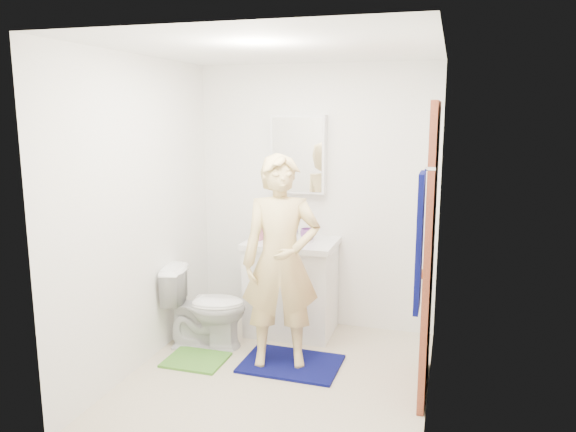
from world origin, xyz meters
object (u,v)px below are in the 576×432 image
object	(u,v)px
towel	(420,243)
soap_dispenser	(258,228)
vanity_cabinet	(292,289)
medicine_cabinet	(299,154)
toothbrush_cup	(308,234)
toilet	(205,307)
man	(281,262)

from	to	relation	value
towel	soap_dispenser	distance (m)	2.09
vanity_cabinet	medicine_cabinet	distance (m)	1.22
vanity_cabinet	toothbrush_cup	world-z (taller)	toothbrush_cup
towel	toothbrush_cup	world-z (taller)	towel
toilet	soap_dispenser	xyz separation A→B (m)	(0.32, 0.46, 0.60)
vanity_cabinet	soap_dispenser	xyz separation A→B (m)	(-0.30, -0.05, 0.55)
medicine_cabinet	toothbrush_cup	size ratio (longest dim) A/B	5.35
soap_dispenser	toothbrush_cup	xyz separation A→B (m)	(0.43, 0.11, -0.05)
toilet	toothbrush_cup	bearing A→B (deg)	-63.83
medicine_cabinet	toothbrush_cup	distance (m)	0.73
medicine_cabinet	towel	size ratio (longest dim) A/B	0.87
towel	toilet	bearing A→B (deg)	151.52
towel	man	size ratio (longest dim) A/B	0.48
soap_dispenser	man	size ratio (longest dim) A/B	0.12
vanity_cabinet	toothbrush_cup	size ratio (longest dim) A/B	6.11
toilet	man	distance (m)	0.90
toothbrush_cup	medicine_cabinet	bearing A→B (deg)	128.97
towel	medicine_cabinet	bearing A→B (deg)	124.61
soap_dispenser	towel	bearing A→B (deg)	-44.19
vanity_cabinet	man	xyz separation A→B (m)	(0.11, -0.69, 0.45)
soap_dispenser	man	world-z (taller)	man
medicine_cabinet	toothbrush_cup	world-z (taller)	medicine_cabinet
vanity_cabinet	man	size ratio (longest dim) A/B	0.48
towel	toilet	xyz separation A→B (m)	(-1.80, 0.97, -0.90)
medicine_cabinet	toilet	world-z (taller)	medicine_cabinet
toilet	man	xyz separation A→B (m)	(0.73, -0.18, 0.50)
medicine_cabinet	soap_dispenser	bearing A→B (deg)	-137.88
medicine_cabinet	toilet	distance (m)	1.58
vanity_cabinet	toothbrush_cup	bearing A→B (deg)	26.20
towel	toothbrush_cup	size ratio (longest dim) A/B	6.11
vanity_cabinet	man	distance (m)	0.83
vanity_cabinet	toilet	xyz separation A→B (m)	(-0.62, -0.51, -0.05)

